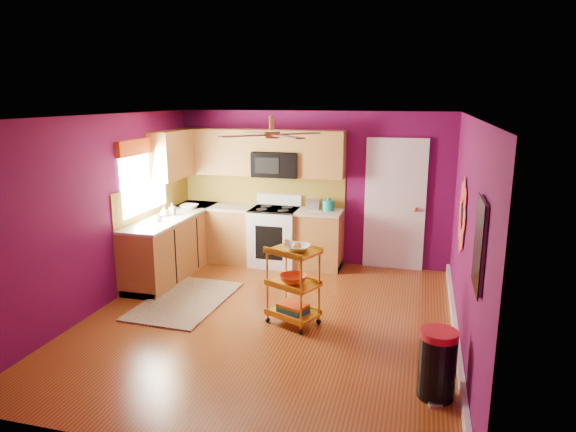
# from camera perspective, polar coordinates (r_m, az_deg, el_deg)

# --- Properties ---
(ground) EXTENTS (5.00, 5.00, 0.00)m
(ground) POSITION_cam_1_polar(r_m,az_deg,el_deg) (6.50, -2.19, -11.57)
(ground) COLOR #662D0F
(ground) RESTS_ON ground
(room_envelope) EXTENTS (4.54, 5.04, 2.52)m
(room_envelope) POSITION_cam_1_polar(r_m,az_deg,el_deg) (6.00, -2.08, 2.71)
(room_envelope) COLOR #5A0A42
(room_envelope) RESTS_ON ground
(lower_cabinets) EXTENTS (2.81, 2.31, 0.94)m
(lower_cabinets) POSITION_cam_1_polar(r_m,az_deg,el_deg) (8.39, -7.40, -2.77)
(lower_cabinets) COLOR #915D27
(lower_cabinets) RESTS_ON ground
(electric_range) EXTENTS (0.76, 0.66, 1.13)m
(electric_range) POSITION_cam_1_polar(r_m,az_deg,el_deg) (8.45, -1.49, -2.21)
(electric_range) COLOR white
(electric_range) RESTS_ON ground
(upper_cabinetry) EXTENTS (2.80, 2.30, 1.26)m
(upper_cabinetry) POSITION_cam_1_polar(r_m,az_deg,el_deg) (8.42, -6.10, 6.79)
(upper_cabinetry) COLOR #915D27
(upper_cabinetry) RESTS_ON ground
(left_window) EXTENTS (0.08, 1.35, 1.08)m
(left_window) POSITION_cam_1_polar(r_m,az_deg,el_deg) (7.84, -15.75, 5.46)
(left_window) COLOR white
(left_window) RESTS_ON ground
(panel_door) EXTENTS (0.95, 0.11, 2.15)m
(panel_door) POSITION_cam_1_polar(r_m,az_deg,el_deg) (8.30, 11.78, 1.08)
(panel_door) COLOR white
(panel_door) RESTS_ON ground
(right_wall_art) EXTENTS (0.04, 2.74, 1.04)m
(right_wall_art) POSITION_cam_1_polar(r_m,az_deg,el_deg) (5.48, 19.45, -1.07)
(right_wall_art) COLOR black
(right_wall_art) RESTS_ON ground
(ceiling_fan) EXTENTS (1.01, 1.01, 0.26)m
(ceiling_fan) POSITION_cam_1_polar(r_m,az_deg,el_deg) (6.12, -1.83, 9.12)
(ceiling_fan) COLOR #BF8C3F
(ceiling_fan) RESTS_ON ground
(shag_rug) EXTENTS (1.09, 1.71, 0.02)m
(shag_rug) POSITION_cam_1_polar(r_m,az_deg,el_deg) (7.21, -11.33, -9.19)
(shag_rug) COLOR #321E10
(shag_rug) RESTS_ON ground
(rolling_cart) EXTENTS (0.70, 0.62, 1.05)m
(rolling_cart) POSITION_cam_1_polar(r_m,az_deg,el_deg) (6.23, 0.64, -7.32)
(rolling_cart) COLOR gold
(rolling_cart) RESTS_ON ground
(trash_can) EXTENTS (0.43, 0.43, 0.66)m
(trash_can) POSITION_cam_1_polar(r_m,az_deg,el_deg) (5.08, 16.26, -15.52)
(trash_can) COLOR black
(trash_can) RESTS_ON ground
(teal_kettle) EXTENTS (0.18, 0.18, 0.21)m
(teal_kettle) POSITION_cam_1_polar(r_m,az_deg,el_deg) (8.22, 4.50, 1.20)
(teal_kettle) COLOR teal
(teal_kettle) RESTS_ON lower_cabinets
(toaster) EXTENTS (0.22, 0.15, 0.18)m
(toaster) POSITION_cam_1_polar(r_m,az_deg,el_deg) (8.27, 2.83, 1.34)
(toaster) COLOR beige
(toaster) RESTS_ON lower_cabinets
(soap_bottle_a) EXTENTS (0.08, 0.09, 0.19)m
(soap_bottle_a) POSITION_cam_1_polar(r_m,az_deg,el_deg) (8.07, -12.75, 0.76)
(soap_bottle_a) COLOR #EA3F72
(soap_bottle_a) RESTS_ON lower_cabinets
(soap_bottle_b) EXTENTS (0.13, 0.13, 0.16)m
(soap_bottle_b) POSITION_cam_1_polar(r_m,az_deg,el_deg) (8.01, -13.58, 0.52)
(soap_bottle_b) COLOR white
(soap_bottle_b) RESTS_ON lower_cabinets
(counter_dish) EXTENTS (0.27, 0.27, 0.07)m
(counter_dish) POSITION_cam_1_polar(r_m,az_deg,el_deg) (8.48, -10.90, 1.03)
(counter_dish) COLOR white
(counter_dish) RESTS_ON lower_cabinets
(counter_cup) EXTENTS (0.12, 0.12, 0.10)m
(counter_cup) POSITION_cam_1_polar(r_m,az_deg,el_deg) (7.70, -14.25, -0.26)
(counter_cup) COLOR white
(counter_cup) RESTS_ON lower_cabinets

